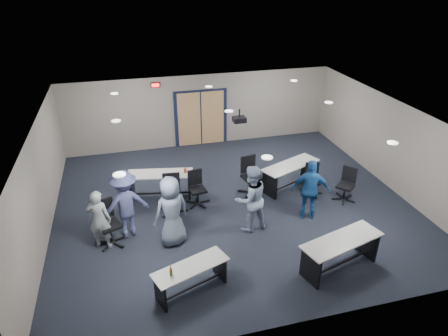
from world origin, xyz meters
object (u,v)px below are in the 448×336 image
object	(u,v)px
table_front_left	(191,274)
person_gray	(99,219)
chair_back_b	(198,189)
chair_loose_left	(109,224)
chair_back_a	(172,195)
table_back_left	(161,181)
table_front_right	(341,249)
chair_back_d	(312,180)
person_back	(125,204)
person_lightblue	(251,199)
chair_loose_right	(346,185)
person_plaid	(171,211)
person_navy	(310,190)
table_back_right	(290,172)
chair_back_c	(252,176)

from	to	relation	value
table_front_left	person_gray	xyz separation A→B (m)	(-1.83, 2.06, 0.33)
chair_back_b	chair_loose_left	size ratio (longest dim) A/B	0.88
chair_back_b	chair_back_a	bearing A→B (deg)	-167.69
person_gray	table_back_left	bearing A→B (deg)	-110.84
table_back_left	chair_back_b	distance (m)	1.20
table_front_right	chair_back_a	world-z (taller)	chair_back_a
chair_back_d	person_back	size ratio (longest dim) A/B	0.53
person_back	chair_loose_left	bearing A→B (deg)	18.50
table_front_right	person_lightblue	size ratio (longest dim) A/B	1.13
table_front_left	person_back	bearing A→B (deg)	96.51
chair_back_d	chair_loose_right	xyz separation A→B (m)	(0.79, -0.54, 0.01)
person_plaid	chair_back_d	bearing A→B (deg)	176.87
chair_loose_left	person_back	bearing A→B (deg)	9.28
chair_back_a	chair_back_d	size ratio (longest dim) A/B	1.17
chair_loose_left	person_gray	distance (m)	0.29
table_front_left	person_navy	world-z (taller)	person_navy
table_back_left	person_back	world-z (taller)	person_back
table_back_left	table_back_right	distance (m)	3.96
table_front_right	chair_back_b	xyz separation A→B (m)	(-2.58, 3.52, -0.04)
table_back_left	chair_back_a	bearing A→B (deg)	-67.70
person_plaid	person_navy	xyz separation A→B (m)	(3.75, 0.16, -0.05)
chair_back_a	person_lightblue	world-z (taller)	person_lightblue
table_front_left	chair_loose_right	size ratio (longest dim) A/B	1.71
chair_back_a	person_gray	size ratio (longest dim) A/B	0.72
chair_back_d	person_back	bearing A→B (deg)	-158.86
chair_back_a	chair_loose_right	distance (m)	5.03
person_back	chair_back_d	bearing A→B (deg)	172.99
table_back_right	person_gray	xyz separation A→B (m)	(-5.62, -1.55, 0.25)
chair_loose_left	person_lightblue	size ratio (longest dim) A/B	0.63
chair_back_c	chair_loose_right	bearing A→B (deg)	-34.84
table_front_right	chair_back_c	world-z (taller)	chair_back_c
chair_back_d	person_back	distance (m)	5.51
table_front_left	person_gray	distance (m)	2.77
table_front_right	chair_back_d	size ratio (longest dim) A/B	2.13
table_front_left	table_back_right	distance (m)	5.23
person_navy	chair_back_c	bearing A→B (deg)	-33.87
chair_back_a	person_back	xyz separation A→B (m)	(-1.26, -0.69, 0.35)
table_front_left	chair_back_a	size ratio (longest dim) A/B	1.51
table_front_right	person_lightblue	bearing A→B (deg)	111.30
table_front_left	person_navy	bearing A→B (deg)	8.14
table_front_left	table_back_right	size ratio (longest dim) A/B	0.84
person_gray	person_navy	world-z (taller)	person_navy
table_front_left	chair_back_b	xyz separation A→B (m)	(0.82, 3.37, 0.05)
chair_back_a	chair_loose_left	distance (m)	1.95
chair_back_a	person_back	distance (m)	1.48
chair_loose_left	person_back	distance (m)	0.61
person_gray	person_lightblue	size ratio (longest dim) A/B	0.86
chair_loose_left	person_gray	bearing A→B (deg)	175.77
person_gray	person_navy	xyz separation A→B (m)	(5.45, -0.12, 0.08)
table_front_left	person_navy	xyz separation A→B (m)	(3.62, 1.94, 0.41)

